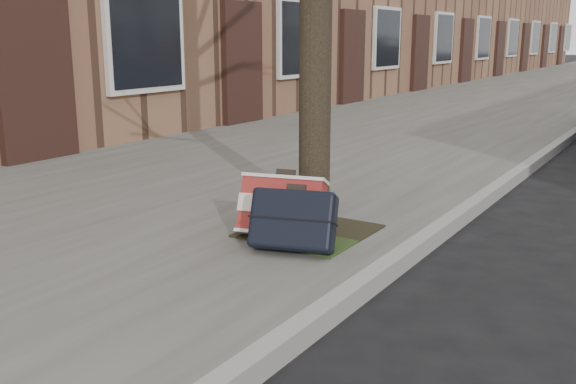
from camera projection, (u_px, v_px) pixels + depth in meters
The scene contains 4 objects.
near_sidewalk at pixel (520, 94), 16.97m from camera, with size 5.00×70.00×0.12m, color slate.
dirt_patch at pixel (309, 231), 4.75m from camera, with size 0.85×0.85×0.01m, color black.
suitcase_red at pixel (282, 207), 4.55m from camera, with size 0.59×0.16×0.43m, color maroon.
suitcase_navy at pixel (293, 220), 4.27m from camera, with size 0.57×0.18×0.41m, color black.
Camera 1 is at (0.31, -2.72, 1.53)m, focal length 40.00 mm.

